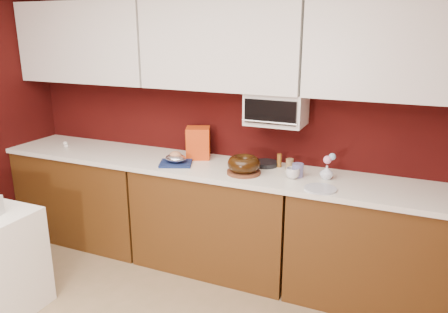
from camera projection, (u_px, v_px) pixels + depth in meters
wall_back at (230, 117)px, 3.72m from camera, size 4.00×0.02×2.50m
base_cabinet_left at (90, 195)px, 4.19m from camera, size 1.31×0.58×0.86m
base_cabinet_center at (216, 219)px, 3.67m from camera, size 1.31×0.58×0.86m
base_cabinet_right at (382, 250)px, 3.16m from camera, size 1.31×0.58×0.86m
countertop at (215, 168)px, 3.55m from camera, size 4.00×0.62×0.04m
upper_cabinet_left at (87, 43)px, 3.92m from camera, size 1.31×0.33×0.70m
upper_cabinet_center at (222, 45)px, 3.40m from camera, size 1.31×0.33×0.70m
upper_cabinet_right at (406, 48)px, 2.89m from camera, size 1.31×0.33×0.70m
toaster_oven at (276, 109)px, 3.38m from camera, size 0.45×0.30×0.25m
toaster_oven_door at (270, 112)px, 3.24m from camera, size 0.40×0.02×0.18m
toaster_oven_handle at (269, 122)px, 3.25m from camera, size 0.42×0.02×0.02m
cake_base at (244, 172)px, 3.35m from camera, size 0.33×0.33×0.02m
bundt_cake at (244, 164)px, 3.33m from camera, size 0.31×0.31×0.10m
navy_towel at (176, 163)px, 3.57m from camera, size 0.32×0.30×0.02m
foil_ham_nest at (176, 158)px, 3.56m from camera, size 0.18×0.16×0.07m
roasted_ham at (176, 155)px, 3.55m from camera, size 0.12×0.11×0.06m
pandoro_box at (198, 143)px, 3.72m from camera, size 0.25×0.24×0.27m
dark_pan at (266, 164)px, 3.54m from camera, size 0.25×0.25×0.03m
coffee_mug at (293, 172)px, 3.23m from camera, size 0.11×0.11×0.10m
blue_jar at (298, 170)px, 3.27m from camera, size 0.09×0.09×0.10m
flower_vase at (327, 171)px, 3.22m from camera, size 0.10×0.10×0.12m
flower_pink at (327, 160)px, 3.19m from camera, size 0.06×0.06×0.06m
flower_blue at (332, 157)px, 3.19m from camera, size 0.05×0.05×0.05m
china_plate at (320, 189)px, 3.02m from camera, size 0.26×0.26×0.01m
amber_bottle at (279, 160)px, 3.50m from camera, size 0.04×0.04×0.11m
paper_cup at (290, 164)px, 3.43m from camera, size 0.08×0.08×0.09m
egg_left at (66, 146)px, 4.07m from camera, size 0.05×0.04×0.04m
egg_right at (65, 143)px, 4.16m from camera, size 0.06×0.05×0.04m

